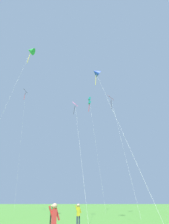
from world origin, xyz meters
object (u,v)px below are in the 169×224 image
object	(u,v)px
kite_black_large	(24,95)
person_in_red_shirt	(77,213)
kite_teal_box	(89,101)
kite_red_high	(111,102)
kite_blue_delta	(95,73)
person_in_blue_jacket	(51,213)
kite_pink_low	(75,109)
person_far_back	(53,221)
kite_green_small	(30,51)

from	to	relation	value
kite_black_large	person_in_red_shirt	bearing A→B (deg)	-61.09
kite_teal_box	person_in_red_shirt	xyz separation A→B (m)	(-1.88, -30.83, -26.60)
kite_red_high	kite_teal_box	xyz separation A→B (m)	(-4.28, 11.97, 6.79)
kite_blue_delta	person_in_blue_jacket	world-z (taller)	kite_blue_delta
kite_black_large	person_in_blue_jacket	xyz separation A→B (m)	(13.71, -27.01, -27.35)
person_in_blue_jacket	kite_pink_low	bearing A→B (deg)	81.59
kite_blue_delta	person_in_red_shirt	world-z (taller)	kite_blue_delta
kite_red_high	kite_teal_box	world-z (taller)	kite_teal_box
kite_blue_delta	kite_pink_low	distance (m)	6.53
kite_red_high	kite_black_large	xyz separation A→B (m)	(-22.15, 10.08, 7.49)
person_in_blue_jacket	kite_blue_delta	bearing A→B (deg)	48.31
kite_blue_delta	kite_pink_low	xyz separation A→B (m)	(-3.16, 3.83, -4.25)
person_in_red_shirt	kite_black_large	bearing A→B (deg)	118.91
person_far_back	kite_green_small	bearing A→B (deg)	117.31
kite_blue_delta	kite_teal_box	world-z (taller)	kite_teal_box
kite_green_small	person_far_back	world-z (taller)	kite_green_small
kite_red_high	kite_blue_delta	bearing A→B (deg)	-108.45
person_in_blue_jacket	kite_teal_box	bearing A→B (deg)	81.81
kite_blue_delta	kite_black_large	distance (m)	29.94
kite_green_small	person_far_back	xyz separation A→B (m)	(8.13, -15.74, -24.66)
person_in_blue_jacket	kite_green_small	bearing A→B (deg)	132.56
kite_pink_low	person_far_back	bearing A→B (deg)	-89.62
person_in_red_shirt	kite_blue_delta	bearing A→B (deg)	72.53
kite_teal_box	kite_green_small	bearing A→B (deg)	-116.71
kite_blue_delta	kite_green_small	bearing A→B (deg)	168.42
kite_red_high	person_far_back	distance (m)	32.92
kite_green_small	person_in_blue_jacket	world-z (taller)	kite_green_small
kite_green_small	person_far_back	bearing A→B (deg)	-62.69
kite_red_high	kite_teal_box	distance (m)	14.41
kite_blue_delta	person_far_back	bearing A→B (deg)	-102.74
kite_pink_low	kite_black_large	bearing A→B (deg)	129.58
person_in_blue_jacket	kite_red_high	bearing A→B (deg)	63.50
kite_pink_low	kite_black_large	distance (m)	27.08
kite_pink_low	person_in_red_shirt	bearing A→B (deg)	-84.86
kite_black_large	person_in_blue_jacket	bearing A→B (deg)	-63.09
kite_blue_delta	kite_black_large	size ratio (longest dim) A/B	0.65
kite_green_small	kite_teal_box	xyz separation A→B (m)	(10.86, 21.59, 1.91)
kite_pink_low	person_in_blue_jacket	bearing A→B (deg)	-98.41
kite_green_small	kite_teal_box	world-z (taller)	kite_teal_box
kite_teal_box	person_in_blue_jacket	world-z (taller)	kite_teal_box
kite_pink_low	kite_black_large	size ratio (longest dim) A/B	0.55
kite_pink_low	person_far_back	size ratio (longest dim) A/B	9.97
kite_blue_delta	person_in_blue_jacket	bearing A→B (deg)	-131.69
kite_teal_box	kite_pink_low	size ratio (longest dim) A/B	1.72
kite_green_small	kite_black_large	distance (m)	21.08
person_far_back	person_in_red_shirt	size ratio (longest dim) A/B	1.04
kite_red_high	person_in_blue_jacket	size ratio (longest dim) A/B	14.86
person_in_red_shirt	kite_green_small	bearing A→B (deg)	134.19
kite_red_high	person_in_blue_jacket	bearing A→B (deg)	-116.50
kite_blue_delta	person_in_blue_jacket	size ratio (longest dim) A/B	13.02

